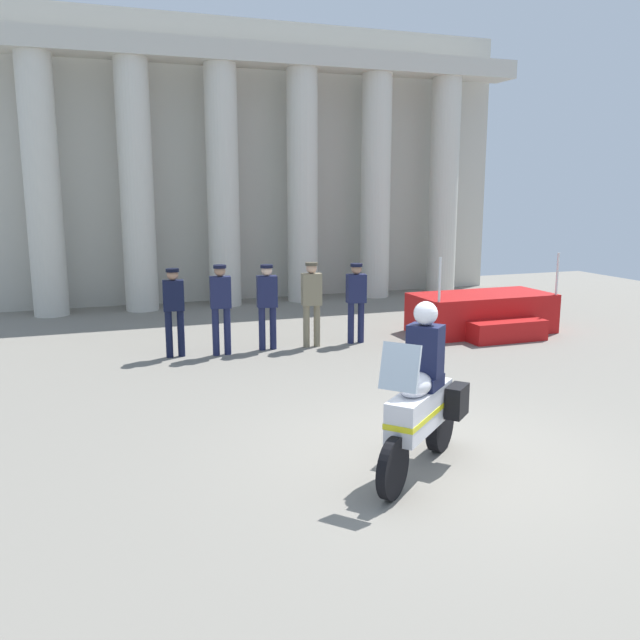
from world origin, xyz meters
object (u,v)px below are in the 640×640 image
Objects in this scene: reviewing_stand at (484,314)px; motorcycle_with_rider at (422,401)px; officer_in_row_1 at (221,302)px; officer_in_row_3 at (312,297)px; officer_in_row_2 at (267,300)px; officer_in_row_0 at (174,305)px; officer_in_row_4 at (356,296)px.

motorcycle_with_rider reaches higher than reviewing_stand.
officer_in_row_1 is 1.81m from officer_in_row_3.
officer_in_row_2 is (-4.83, 0.09, 0.57)m from reviewing_stand.
officer_in_row_0 is 6.39m from motorcycle_with_rider.
officer_in_row_1 reaches higher than officer_in_row_0.
reviewing_stand is at bearing -174.32° from officer_in_row_0.
officer_in_row_2 is (1.77, -0.03, 0.00)m from officer_in_row_0.
officer_in_row_1 is 1.03× the size of officer_in_row_2.
officer_in_row_4 is at bearing -171.72° from officer_in_row_1.
officer_in_row_3 is (-3.94, 0.02, 0.58)m from reviewing_stand.
motorcycle_with_rider is (0.07, -6.09, -0.18)m from officer_in_row_2.
reviewing_stand is 1.80× the size of officer_in_row_3.
reviewing_stand is 1.83× the size of officer_in_row_0.
officer_in_row_3 reaches higher than officer_in_row_4.
officer_in_row_1 is 0.94m from officer_in_row_2.
officer_in_row_1 is (0.84, -0.15, 0.03)m from officer_in_row_0.
officer_in_row_0 is 0.99× the size of officer_in_row_3.
officer_in_row_1 reaches higher than officer_in_row_4.
officer_in_row_4 is 0.85× the size of motorcycle_with_rider.
reviewing_stand is at bearing -174.38° from officer_in_row_2.
officer_in_row_4 is (0.96, 0.02, -0.03)m from officer_in_row_3.
motorcycle_with_rider reaches higher than officer_in_row_2.
officer_in_row_2 is 1.84m from officer_in_row_4.
motorcycle_with_rider reaches higher than officer_in_row_4.
reviewing_stand is 6.62m from officer_in_row_0.
officer_in_row_2 is 0.99× the size of officer_in_row_3.
officer_in_row_3 reaches higher than officer_in_row_0.
officer_in_row_2 is at bearing 178.96° from reviewing_stand.
motorcycle_with_rider is (-1.77, -6.05, -0.16)m from officer_in_row_4.
officer_in_row_0 is at bearing 5.49° from officer_in_row_4.
officer_in_row_1 reaches higher than officer_in_row_2.
motorcycle_with_rider is at bearing 97.32° from officer_in_row_2.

